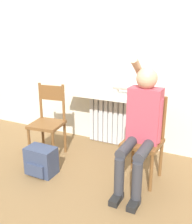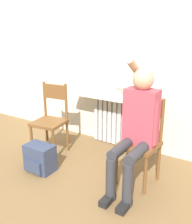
% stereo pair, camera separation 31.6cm
% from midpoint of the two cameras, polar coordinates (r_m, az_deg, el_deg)
% --- Properties ---
extents(ground_plane, '(12.00, 12.00, 0.00)m').
position_cam_midpoint_polar(ground_plane, '(3.02, -2.86, -14.96)').
color(ground_plane, brown).
extents(wall_with_window, '(7.00, 0.06, 2.70)m').
position_cam_midpoint_polar(wall_with_window, '(3.61, 8.39, 13.22)').
color(wall_with_window, beige).
rests_on(wall_with_window, ground_plane).
extents(radiator, '(0.77, 0.08, 0.73)m').
position_cam_midpoint_polar(radiator, '(3.75, 7.22, -2.01)').
color(radiator, silver).
rests_on(radiator, ground_plane).
extents(windowsill, '(1.30, 0.33, 0.05)m').
position_cam_midpoint_polar(windowsill, '(3.54, 6.65, 3.35)').
color(windowsill, silver).
rests_on(windowsill, radiator).
extents(window_glass, '(1.25, 0.01, 0.92)m').
position_cam_midpoint_polar(window_glass, '(3.59, 8.07, 11.38)').
color(window_glass, white).
rests_on(window_glass, windowsill).
extents(chair_left, '(0.44, 0.44, 0.94)m').
position_cam_midpoint_polar(chair_left, '(3.49, -7.29, -1.54)').
color(chair_left, brown).
rests_on(chair_left, ground_plane).
extents(chair_right, '(0.41, 0.41, 0.94)m').
position_cam_midpoint_polar(chair_right, '(2.89, 12.89, -6.07)').
color(chair_right, brown).
rests_on(chair_right, ground_plane).
extents(person, '(0.36, 1.01, 1.37)m').
position_cam_midpoint_polar(person, '(2.71, 12.32, -2.57)').
color(person, '#333338').
rests_on(person, ground_plane).
extents(cat, '(0.53, 0.12, 0.24)m').
position_cam_midpoint_polar(cat, '(3.36, 9.74, 5.37)').
color(cat, silver).
rests_on(cat, windowsill).
extents(backpack, '(0.34, 0.25, 0.33)m').
position_cam_midpoint_polar(backpack, '(3.18, -9.34, -9.96)').
color(backpack, '#333D56').
rests_on(backpack, ground_plane).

